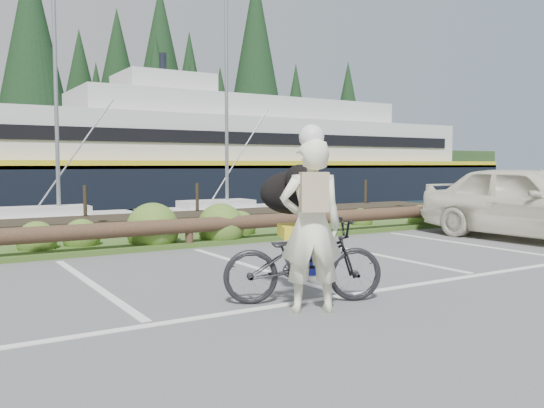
{
  "coord_description": "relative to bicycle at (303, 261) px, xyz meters",
  "views": [
    {
      "loc": [
        -4.63,
        -6.12,
        1.7
      ],
      "look_at": [
        -0.16,
        1.14,
        1.1
      ],
      "focal_mm": 38.0,
      "sensor_mm": 36.0,
      "label": 1
    }
  ],
  "objects": [
    {
      "name": "dog",
      "position": [
        0.25,
        0.58,
        0.81
      ],
      "size": [
        0.86,
        1.12,
        0.58
      ],
      "primitive_type": "ellipsoid",
      "rotation": [
        0.0,
        0.0,
        1.16
      ],
      "color": "black",
      "rests_on": "bicycle"
    },
    {
      "name": "vegetation_strip",
      "position": [
        0.66,
        5.69,
        -0.47
      ],
      "size": [
        34.0,
        1.6,
        0.1
      ],
      "primitive_type": "cube",
      "color": "#3D5B21",
      "rests_on": "ground"
    },
    {
      "name": "parked_car",
      "position": [
        7.57,
        2.08,
        0.33
      ],
      "size": [
        2.22,
        5.06,
        1.69
      ],
      "primitive_type": "imported",
      "rotation": [
        0.0,
        0.0,
        0.05
      ],
      "color": "silver",
      "rests_on": "ground"
    },
    {
      "name": "bicycle",
      "position": [
        0.0,
        0.0,
        0.0
      ],
      "size": [
        2.07,
        1.41,
        1.03
      ],
      "primitive_type": "imported",
      "rotation": [
        0.0,
        0.0,
        1.16
      ],
      "color": "black",
      "rests_on": "ground"
    },
    {
      "name": "cyclist",
      "position": [
        -0.18,
        -0.42,
        0.47
      ],
      "size": [
        0.85,
        0.72,
        1.98
      ],
      "primitive_type": "imported",
      "rotation": [
        0.0,
        0.0,
        2.73
      ],
      "color": "white",
      "rests_on": "ground"
    },
    {
      "name": "ground",
      "position": [
        0.66,
        0.39,
        -0.52
      ],
      "size": [
        72.0,
        72.0,
        0.0
      ],
      "primitive_type": "plane",
      "color": "#515254"
    },
    {
      "name": "log_rail",
      "position": [
        0.66,
        4.99,
        -0.52
      ],
      "size": [
        32.0,
        0.3,
        0.6
      ],
      "primitive_type": null,
      "color": "#443021",
      "rests_on": "ground"
    }
  ]
}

